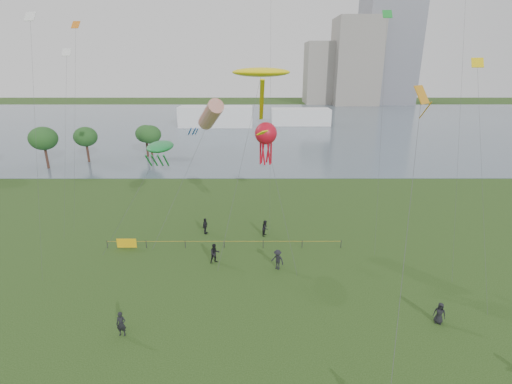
{
  "coord_description": "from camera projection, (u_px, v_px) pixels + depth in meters",
  "views": [
    {
      "loc": [
        -0.04,
        -18.62,
        17.85
      ],
      "look_at": [
        0.0,
        10.0,
        8.0
      ],
      "focal_mm": 26.0,
      "sensor_mm": 36.0,
      "label": 1
    }
  ],
  "objects": [
    {
      "name": "pavilion_right",
      "position": [
        301.0,
        117.0,
        115.28
      ],
      "size": [
        18.0,
        7.0,
        5.0
      ],
      "primitive_type": "cube",
      "color": "white",
      "rests_on": "ground_plane"
    },
    {
      "name": "small_kites",
      "position": [
        242.0,
        20.0,
        34.55
      ],
      "size": [
        38.57,
        12.7,
        8.1
      ],
      "color": "white"
    },
    {
      "name": "lake",
      "position": [
        256.0,
        124.0,
        117.96
      ],
      "size": [
        400.0,
        120.0,
        0.08
      ],
      "primitive_type": "cube",
      "color": "slate",
      "rests_on": "ground_plane"
    },
    {
      "name": "spectator_g",
      "position": [
        265.0,
        228.0,
        40.6
      ],
      "size": [
        0.97,
        1.07,
        1.8
      ],
      "primitive_type": "imported",
      "rotation": [
        0.0,
        0.0,
        1.16
      ],
      "color": "black",
      "rests_on": "ground_plane"
    },
    {
      "name": "building_mid",
      "position": [
        355.0,
        62.0,
        170.47
      ],
      "size": [
        20.0,
        20.0,
        38.0
      ],
      "primitive_type": "cube",
      "color": "gray",
      "rests_on": "ground_plane"
    },
    {
      "name": "trees",
      "position": [
        72.0,
        138.0,
        68.12
      ],
      "size": [
        31.62,
        17.39,
        7.55
      ],
      "color": "#3B231A",
      "rests_on": "ground_plane"
    },
    {
      "name": "kite_creature",
      "position": [
        160.0,
        147.0,
        36.01
      ],
      "size": [
        7.14,
        5.05,
        10.75
      ],
      "rotation": [
        0.0,
        0.0,
        -0.2
      ],
      "color": "#3F3F42"
    },
    {
      "name": "pavilion_left",
      "position": [
        216.0,
        116.0,
        112.25
      ],
      "size": [
        22.0,
        8.0,
        6.0
      ],
      "primitive_type": "cube",
      "color": "white",
      "rests_on": "ground_plane"
    },
    {
      "name": "spectator_b",
      "position": [
        278.0,
        260.0,
        33.88
      ],
      "size": [
        1.44,
        1.3,
        1.94
      ],
      "primitive_type": "imported",
      "rotation": [
        0.0,
        0.0,
        -0.6
      ],
      "color": "black",
      "rests_on": "ground_plane"
    },
    {
      "name": "ground_plane",
      "position": [
        256.0,
        363.0,
        23.41
      ],
      "size": [
        400.0,
        400.0,
        0.0
      ],
      "primitive_type": "plane",
      "color": "#1D3711"
    },
    {
      "name": "kite_octopus",
      "position": [
        266.0,
        134.0,
        34.21
      ],
      "size": [
        3.81,
        6.2,
        12.88
      ],
      "rotation": [
        0.0,
        0.0,
        -0.17
      ],
      "color": "#3F3F42"
    },
    {
      "name": "kite_delta",
      "position": [
        421.0,
        108.0,
        26.07
      ],
      "size": [
        5.85,
        13.76,
        16.47
      ],
      "rotation": [
        0.0,
        0.0,
        -0.01
      ],
      "color": "#3F3F42"
    },
    {
      "name": "building_low",
      "position": [
        322.0,
        73.0,
        177.75
      ],
      "size": [
        16.0,
        18.0,
        28.0
      ],
      "primitive_type": "cube",
      "color": "gray",
      "rests_on": "ground_plane"
    },
    {
      "name": "spectator_c",
      "position": [
        205.0,
        226.0,
        41.06
      ],
      "size": [
        0.75,
        1.16,
        1.83
      ],
      "primitive_type": "imported",
      "rotation": [
        0.0,
        0.0,
        1.26
      ],
      "color": "black",
      "rests_on": "ground_plane"
    },
    {
      "name": "spectator_d",
      "position": [
        439.0,
        313.0,
        26.8
      ],
      "size": [
        0.96,
        0.82,
        1.65
      ],
      "primitive_type": "imported",
      "rotation": [
        0.0,
        0.0,
        -0.44
      ],
      "color": "black",
      "rests_on": "ground_plane"
    },
    {
      "name": "spectator_a",
      "position": [
        215.0,
        253.0,
        34.98
      ],
      "size": [
        1.18,
        1.08,
        1.95
      ],
      "primitive_type": "imported",
      "rotation": [
        0.0,
        0.0,
        0.46
      ],
      "color": "black",
      "rests_on": "ground_plane"
    },
    {
      "name": "fence",
      "position": [
        165.0,
        243.0,
        37.92
      ],
      "size": [
        24.07,
        0.07,
        1.05
      ],
      "color": "black",
      "rests_on": "ground_plane"
    },
    {
      "name": "spectator_f",
      "position": [
        121.0,
        324.0,
        25.54
      ],
      "size": [
        0.67,
        0.45,
        1.83
      ],
      "primitive_type": "imported",
      "rotation": [
        0.0,
        0.0,
        -0.01
      ],
      "color": "black",
      "rests_on": "ground_plane"
    },
    {
      "name": "kite_stingray",
      "position": [
        261.0,
        73.0,
        35.88
      ],
      "size": [
        6.87,
        10.24,
        17.61
      ],
      "rotation": [
        0.0,
        0.0,
        0.27
      ],
      "color": "#3F3F42"
    },
    {
      "name": "kite_windsock",
      "position": [
        211.0,
        115.0,
        39.62
      ],
      "size": [
        7.51,
        8.93,
        14.66
      ],
      "rotation": [
        0.0,
        0.0,
        -0.3
      ],
      "color": "#3F3F42"
    }
  ]
}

